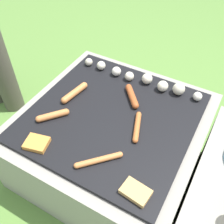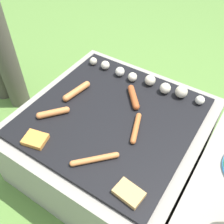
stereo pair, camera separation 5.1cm
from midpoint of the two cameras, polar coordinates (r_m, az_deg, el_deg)
name	(u,v)px [view 1 (the left image)]	position (r m, az deg, el deg)	size (l,w,h in m)	color
ground_plane	(112,161)	(1.46, -1.02, -10.57)	(14.00, 14.00, 0.00)	#567F38
grill	(112,140)	(1.31, -1.12, -6.23)	(0.81, 0.81, 0.36)	gray
sausage_back_center	(137,127)	(1.11, 4.18, -3.23)	(0.07, 0.16, 0.02)	#B7602D
sausage_front_right	(75,93)	(1.27, -9.28, 4.16)	(0.05, 0.17, 0.03)	#C6753D
sausage_back_left	(53,115)	(1.19, -14.01, -0.75)	(0.11, 0.12, 0.03)	#C6753D
sausage_mid_right	(99,160)	(1.01, -4.36, -10.41)	(0.14, 0.15, 0.02)	#C6753D
sausage_front_center	(132,96)	(1.24, 3.19, 3.45)	(0.12, 0.13, 0.03)	#A34C23
bread_slice_center	(136,192)	(0.95, 3.58, -16.98)	(0.11, 0.08, 0.02)	tan
bread_slice_right	(37,143)	(1.11, -17.36, -6.52)	(0.11, 0.09, 0.02)	#D18438
mushroom_row	(145,79)	(1.33, 6.02, 7.06)	(0.64, 0.07, 0.06)	beige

